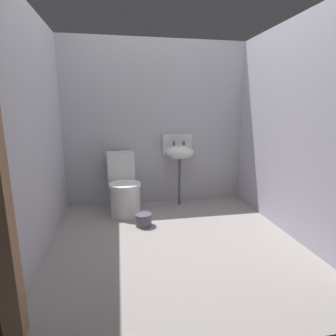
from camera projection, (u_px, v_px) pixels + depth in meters
name	position (u px, v px, depth m)	size (l,w,h in m)	color
ground_plane	(173.00, 242.00, 2.86)	(2.91, 2.78, 0.08)	gray
wall_back	(156.00, 124.00, 3.79)	(2.91, 0.10, 2.25)	#AEAEB8
wall_left	(32.00, 133.00, 2.47)	(0.10, 2.58, 2.25)	#B5B3BF
wall_right	(289.00, 129.00, 2.93)	(0.10, 2.58, 2.25)	#AEA9BB
toilet_near_wall	(124.00, 189.00, 3.50)	(0.46, 0.64, 0.78)	silver
sink	(179.00, 152.00, 3.72)	(0.42, 0.35, 0.99)	#514D59
bucket	(144.00, 219.00, 3.14)	(0.20, 0.20, 0.15)	#514D59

